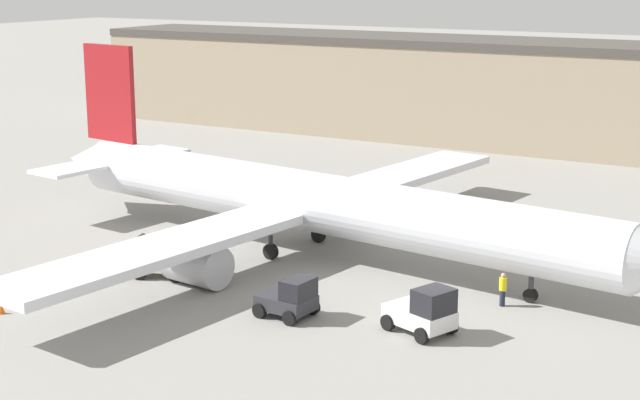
{
  "coord_description": "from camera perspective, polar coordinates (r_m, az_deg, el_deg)",
  "views": [
    {
      "loc": [
        27.02,
        -46.92,
        16.22
      ],
      "look_at": [
        0.0,
        0.0,
        3.31
      ],
      "focal_mm": 55.0,
      "sensor_mm": 36.0,
      "label": 1
    }
  ],
  "objects": [
    {
      "name": "baggage_tug",
      "position": [
        46.63,
        -1.75,
        -5.75
      ],
      "size": [
        2.72,
        2.35,
        1.98
      ],
      "rotation": [
        0.0,
        0.0,
        -0.09
      ],
      "color": "#2D2D33",
      "rests_on": "ground_plane"
    },
    {
      "name": "pushback_tug",
      "position": [
        44.76,
        6.08,
        -6.48
      ],
      "size": [
        3.54,
        3.02,
        2.27
      ],
      "rotation": [
        0.0,
        0.0,
        -0.35
      ],
      "color": "silver",
      "rests_on": "ground_plane"
    },
    {
      "name": "ground_crew_worker",
      "position": [
        48.9,
        10.59,
        -5.08
      ],
      "size": [
        0.37,
        0.37,
        1.69
      ],
      "rotation": [
        0.0,
        0.0,
        5.46
      ],
      "color": "#1E2338",
      "rests_on": "ground_plane"
    },
    {
      "name": "terminal_building",
      "position": [
        91.97,
        13.28,
        5.95
      ],
      "size": [
        94.96,
        10.97,
        9.68
      ],
      "color": "gray",
      "rests_on": "ground_plane"
    },
    {
      "name": "airplane",
      "position": [
        56.37,
        -0.88,
        -0.11
      ],
      "size": [
        43.16,
        40.47,
        11.24
      ],
      "rotation": [
        0.0,
        0.0,
        -0.13
      ],
      "color": "silver",
      "rests_on": "ground_plane"
    },
    {
      "name": "belt_loader_truck",
      "position": [
        53.22,
        -8.87,
        -3.26
      ],
      "size": [
        3.37,
        2.9,
        2.31
      ],
      "rotation": [
        0.0,
        0.0,
        0.32
      ],
      "color": "beige",
      "rests_on": "ground_plane"
    },
    {
      "name": "safety_cone_near",
      "position": [
        49.67,
        -18.06,
        -6.0
      ],
      "size": [
        0.36,
        0.36,
        0.55
      ],
      "color": "#EF590F",
      "rests_on": "ground_plane"
    },
    {
      "name": "ground_plane",
      "position": [
        56.52,
        0.0,
        -3.26
      ],
      "size": [
        400.0,
        400.0,
        0.0
      ],
      "primitive_type": "plane",
      "color": "gray"
    }
  ]
}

